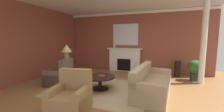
{
  "coord_description": "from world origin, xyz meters",
  "views": [
    {
      "loc": [
        1.56,
        -4.07,
        1.67
      ],
      "look_at": [
        -0.32,
        1.07,
        1.0
      ],
      "focal_mm": 22.26,
      "sensor_mm": 36.0,
      "label": 1
    }
  ],
  "objects_px": {
    "fireplace": "(124,60)",
    "armchair_near_window": "(60,76)",
    "mantel_mirror": "(125,35)",
    "potted_plant": "(195,69)",
    "vase_mantel_left": "(114,44)",
    "armchair_facing_fireplace": "(71,99)",
    "table_lamp": "(67,50)",
    "vase_tall_corner": "(177,69)",
    "side_table": "(67,70)",
    "coffee_table": "(100,80)",
    "sofa": "(152,84)"
  },
  "relations": [
    {
      "from": "coffee_table",
      "to": "fireplace",
      "type": "bearing_deg",
      "value": 88.92
    },
    {
      "from": "armchair_near_window",
      "to": "mantel_mirror",
      "type": "bearing_deg",
      "value": 61.94
    },
    {
      "from": "side_table",
      "to": "vase_tall_corner",
      "type": "xyz_separation_m",
      "value": [
        4.34,
        2.01,
        -0.05
      ]
    },
    {
      "from": "coffee_table",
      "to": "vase_mantel_left",
      "type": "xyz_separation_m",
      "value": [
        -0.5,
        2.87,
        1.09
      ]
    },
    {
      "from": "sofa",
      "to": "vase_mantel_left",
      "type": "height_order",
      "value": "vase_mantel_left"
    },
    {
      "from": "sofa",
      "to": "side_table",
      "type": "xyz_separation_m",
      "value": [
        -3.42,
        0.43,
        0.1
      ]
    },
    {
      "from": "potted_plant",
      "to": "fireplace",
      "type": "bearing_deg",
      "value": 167.39
    },
    {
      "from": "armchair_facing_fireplace",
      "to": "potted_plant",
      "type": "distance_m",
      "value": 4.93
    },
    {
      "from": "armchair_near_window",
      "to": "side_table",
      "type": "height_order",
      "value": "armchair_near_window"
    },
    {
      "from": "armchair_near_window",
      "to": "potted_plant",
      "type": "xyz_separation_m",
      "value": [
        4.76,
        2.28,
        0.19
      ]
    },
    {
      "from": "armchair_facing_fireplace",
      "to": "armchair_near_window",
      "type": "bearing_deg",
      "value": 136.81
    },
    {
      "from": "sofa",
      "to": "table_lamp",
      "type": "xyz_separation_m",
      "value": [
        -3.42,
        0.43,
        0.93
      ]
    },
    {
      "from": "sofa",
      "to": "coffee_table",
      "type": "bearing_deg",
      "value": -173.6
    },
    {
      "from": "sofa",
      "to": "side_table",
      "type": "relative_size",
      "value": 3.11
    },
    {
      "from": "armchair_facing_fireplace",
      "to": "potted_plant",
      "type": "xyz_separation_m",
      "value": [
        3.19,
        3.75,
        0.19
      ]
    },
    {
      "from": "sofa",
      "to": "table_lamp",
      "type": "bearing_deg",
      "value": 172.91
    },
    {
      "from": "vase_mantel_left",
      "to": "armchair_near_window",
      "type": "bearing_deg",
      "value": -110.6
    },
    {
      "from": "fireplace",
      "to": "potted_plant",
      "type": "bearing_deg",
      "value": -12.61
    },
    {
      "from": "coffee_table",
      "to": "vase_tall_corner",
      "type": "relative_size",
      "value": 1.42
    },
    {
      "from": "fireplace",
      "to": "vase_tall_corner",
      "type": "distance_m",
      "value": 2.54
    },
    {
      "from": "sofa",
      "to": "potted_plant",
      "type": "xyz_separation_m",
      "value": [
        1.52,
        2.04,
        0.19
      ]
    },
    {
      "from": "coffee_table",
      "to": "table_lamp",
      "type": "xyz_separation_m",
      "value": [
        -1.78,
        0.61,
        0.89
      ]
    },
    {
      "from": "armchair_near_window",
      "to": "table_lamp",
      "type": "relative_size",
      "value": 1.27
    },
    {
      "from": "side_table",
      "to": "vase_mantel_left",
      "type": "height_order",
      "value": "vase_mantel_left"
    },
    {
      "from": "fireplace",
      "to": "potted_plant",
      "type": "relative_size",
      "value": 2.16
    },
    {
      "from": "armchair_near_window",
      "to": "coffee_table",
      "type": "distance_m",
      "value": 1.59
    },
    {
      "from": "table_lamp",
      "to": "vase_mantel_left",
      "type": "xyz_separation_m",
      "value": [
        1.28,
        2.26,
        0.2
      ]
    },
    {
      "from": "coffee_table",
      "to": "side_table",
      "type": "relative_size",
      "value": 1.43
    },
    {
      "from": "vase_tall_corner",
      "to": "potted_plant",
      "type": "height_order",
      "value": "potted_plant"
    },
    {
      "from": "table_lamp",
      "to": "mantel_mirror",
      "type": "bearing_deg",
      "value": 52.95
    },
    {
      "from": "side_table",
      "to": "coffee_table",
      "type": "bearing_deg",
      "value": -18.92
    },
    {
      "from": "vase_mantel_left",
      "to": "sofa",
      "type": "bearing_deg",
      "value": -51.46
    },
    {
      "from": "vase_tall_corner",
      "to": "potted_plant",
      "type": "xyz_separation_m",
      "value": [
        0.6,
        -0.4,
        0.14
      ]
    },
    {
      "from": "armchair_near_window",
      "to": "vase_mantel_left",
      "type": "bearing_deg",
      "value": 69.4
    },
    {
      "from": "mantel_mirror",
      "to": "vase_mantel_left",
      "type": "distance_m",
      "value": 0.74
    },
    {
      "from": "fireplace",
      "to": "vase_mantel_left",
      "type": "height_order",
      "value": "vase_mantel_left"
    },
    {
      "from": "fireplace",
      "to": "armchair_near_window",
      "type": "xyz_separation_m",
      "value": [
        -1.65,
        -2.97,
        -0.26
      ]
    },
    {
      "from": "fireplace",
      "to": "coffee_table",
      "type": "relative_size",
      "value": 1.8
    },
    {
      "from": "side_table",
      "to": "table_lamp",
      "type": "relative_size",
      "value": 0.93
    },
    {
      "from": "coffee_table",
      "to": "sofa",
      "type": "bearing_deg",
      "value": 6.4
    },
    {
      "from": "mantel_mirror",
      "to": "side_table",
      "type": "height_order",
      "value": "mantel_mirror"
    },
    {
      "from": "sofa",
      "to": "table_lamp",
      "type": "height_order",
      "value": "table_lamp"
    },
    {
      "from": "table_lamp",
      "to": "vase_tall_corner",
      "type": "xyz_separation_m",
      "value": [
        4.34,
        2.01,
        -0.87
      ]
    },
    {
      "from": "fireplace",
      "to": "armchair_near_window",
      "type": "relative_size",
      "value": 1.89
    },
    {
      "from": "table_lamp",
      "to": "armchair_facing_fireplace",
      "type": "bearing_deg",
      "value": -50.65
    },
    {
      "from": "vase_mantel_left",
      "to": "potted_plant",
      "type": "bearing_deg",
      "value": -10.01
    },
    {
      "from": "fireplace",
      "to": "vase_mantel_left",
      "type": "bearing_deg",
      "value": -174.86
    },
    {
      "from": "sofa",
      "to": "potted_plant",
      "type": "distance_m",
      "value": 2.55
    },
    {
      "from": "mantel_mirror",
      "to": "fireplace",
      "type": "bearing_deg",
      "value": -90.0
    },
    {
      "from": "armchair_near_window",
      "to": "armchair_facing_fireplace",
      "type": "height_order",
      "value": "same"
    }
  ]
}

